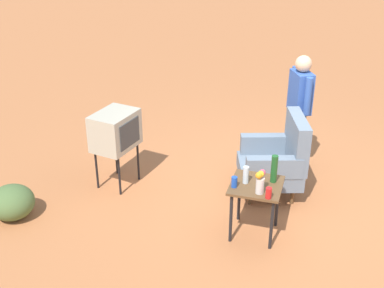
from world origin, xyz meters
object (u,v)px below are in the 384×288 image
side_table (256,192)px  bottle_short_clear (246,175)px  bottle_wine_green (274,169)px  soda_can_red (269,193)px  flower_vase (260,181)px  armchair (278,159)px  person_standing (299,106)px  soda_can_blue (234,182)px  tv_on_stand (115,131)px

side_table → bottle_short_clear: bottle_short_clear is taller
bottle_wine_green → soda_can_red: bottle_wine_green is taller
flower_vase → armchair: bearing=177.3°
person_standing → bottle_wine_green: 1.63m
armchair → person_standing: bearing=169.1°
side_table → soda_can_blue: bearing=-61.6°
person_standing → bottle_wine_green: size_ratio=5.12×
person_standing → soda_can_blue: 1.93m
soda_can_blue → armchair: bearing=162.6°
tv_on_stand → soda_can_red: bearing=68.8°
bottle_short_clear → soda_can_red: bearing=50.5°
soda_can_blue → flower_vase: flower_vase is taller
person_standing → bottle_wine_green: person_standing is taller
soda_can_red → tv_on_stand: bearing=-111.2°
tv_on_stand → soda_can_blue: 1.86m
person_standing → flower_vase: (1.90, -0.20, -0.14)m
tv_on_stand → bottle_wine_green: size_ratio=3.22×
tv_on_stand → bottle_wine_green: (0.47, 2.11, 0.03)m
side_table → bottle_wine_green: size_ratio=2.03×
bottle_short_clear → soda_can_red: 0.38m
person_standing → soda_can_red: person_standing is taller
tv_on_stand → soda_can_blue: bearing=67.8°
tv_on_stand → soda_can_blue: tv_on_stand is taller
armchair → side_table: 0.97m
armchair → tv_on_stand: size_ratio=1.03×
soda_can_blue → tv_on_stand: bearing=-112.2°
person_standing → bottle_wine_green: bearing=-3.4°
armchair → bottle_wine_green: 0.90m
soda_can_blue → flower_vase: bearing=81.3°
side_table → armchair: bearing=173.2°
soda_can_red → bottle_wine_green: bearing=180.0°
soda_can_blue → bottle_short_clear: bearing=139.9°
armchair → side_table: size_ratio=1.63×
bottle_short_clear → person_standing: bearing=167.5°
soda_can_blue → soda_can_red: bearing=73.2°
side_table → person_standing: (-1.73, 0.26, 0.39)m
armchair → soda_can_red: bearing=2.5°
armchair → tv_on_stand: (0.38, -2.06, 0.28)m
side_table → flower_vase: flower_vase is taller
flower_vase → side_table: bearing=-159.8°
tv_on_stand → flower_vase: size_ratio=3.89×
tv_on_stand → flower_vase: (0.75, 2.00, 0.01)m
armchair → side_table: bearing=-6.8°
person_standing → tv_on_stand: bearing=-62.4°
side_table → soda_can_blue: soda_can_blue is taller
armchair → flower_vase: 1.16m
tv_on_stand → person_standing: bearing=117.6°
person_standing → soda_can_red: 1.99m
soda_can_red → bottle_short_clear: bearing=-129.5°
bottle_short_clear → bottle_wine_green: bottle_wine_green is taller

